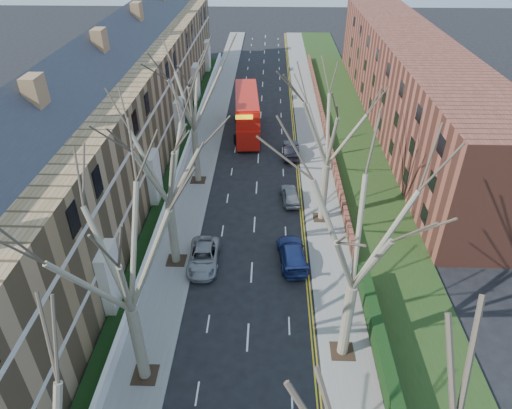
{
  "coord_description": "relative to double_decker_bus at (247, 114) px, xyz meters",
  "views": [
    {
      "loc": [
        1.11,
        -10.13,
        22.44
      ],
      "look_at": [
        0.17,
        19.79,
        2.8
      ],
      "focal_mm": 32.0,
      "sensor_mm": 36.0,
      "label": 1
    }
  ],
  "objects": [
    {
      "name": "car_right_far",
      "position": [
        4.96,
        -5.77,
        -1.57
      ],
      "size": [
        1.55,
        4.42,
        1.45
      ],
      "primitive_type": "imported",
      "rotation": [
        0.0,
        0.0,
        3.14
      ],
      "color": "black",
      "rests_on": "ground"
    },
    {
      "name": "pavement_right",
      "position": [
        7.49,
        -0.47,
        -2.24
      ],
      "size": [
        3.0,
        102.0,
        0.12
      ],
      "primitive_type": "cube",
      "color": "slate",
      "rests_on": "ground"
    },
    {
      "name": "flats_right",
      "position": [
        18.96,
        3.53,
        2.69
      ],
      "size": [
        13.97,
        54.0,
        10.0
      ],
      "color": "brown",
      "rests_on": "ground"
    },
    {
      "name": "car_left_far",
      "position": [
        -2.11,
        -23.67,
        -1.64
      ],
      "size": [
        2.31,
        4.81,
        1.32
      ],
      "primitive_type": "imported",
      "rotation": [
        0.0,
        0.0,
        0.03
      ],
      "color": "gray",
      "rests_on": "ground"
    },
    {
      "name": "car_right_near",
      "position": [
        4.5,
        -23.11,
        -1.58
      ],
      "size": [
        2.47,
        5.08,
        1.43
      ],
      "primitive_type": "imported",
      "rotation": [
        0.0,
        0.0,
        3.24
      ],
      "color": "navy",
      "rests_on": "ground"
    },
    {
      "name": "front_wall_left",
      "position": [
        -6.16,
        -8.47,
        -1.68
      ],
      "size": [
        0.3,
        78.0,
        1.0
      ],
      "color": "white",
      "rests_on": "ground"
    },
    {
      "name": "grass_verge_right",
      "position": [
        11.99,
        -0.47,
        -2.15
      ],
      "size": [
        6.0,
        102.0,
        0.06
      ],
      "color": "#1E3513",
      "rests_on": "ground"
    },
    {
      "name": "tree_left_far",
      "position": [
        -4.21,
        -23.47,
        6.94
      ],
      "size": [
        10.15,
        10.15,
        14.22
      ],
      "color": "#685F4A",
      "rests_on": "ground"
    },
    {
      "name": "tree_left_mid",
      "position": [
        -4.21,
        -33.47,
        7.26
      ],
      "size": [
        10.5,
        10.5,
        14.71
      ],
      "color": "#685F4A",
      "rests_on": "ground"
    },
    {
      "name": "pavement_left",
      "position": [
        -4.51,
        -0.47,
        -2.24
      ],
      "size": [
        3.0,
        102.0,
        0.12
      ],
      "primitive_type": "cube",
      "color": "slate",
      "rests_on": "ground"
    },
    {
      "name": "tree_left_dist",
      "position": [
        -4.21,
        -11.47,
        7.26
      ],
      "size": [
        10.5,
        10.5,
        14.71
      ],
      "color": "#685F4A",
      "rests_on": "ground"
    },
    {
      "name": "car_right_mid",
      "position": [
        4.6,
        -14.69,
        -1.65
      ],
      "size": [
        1.95,
        3.93,
        1.29
      ],
      "primitive_type": "imported",
      "rotation": [
        0.0,
        0.0,
        3.26
      ],
      "color": "gray",
      "rests_on": "ground"
    },
    {
      "name": "tree_right_mid",
      "position": [
        7.19,
        -31.47,
        7.26
      ],
      "size": [
        10.5,
        10.5,
        14.71
      ],
      "color": "#685F4A",
      "rests_on": "ground"
    },
    {
      "name": "double_decker_bus",
      "position": [
        0.0,
        0.0,
        0.0
      ],
      "size": [
        3.43,
        11.33,
        4.67
      ],
      "rotation": [
        0.0,
        0.0,
        3.21
      ],
      "color": "red",
      "rests_on": "ground"
    },
    {
      "name": "tree_right_far",
      "position": [
        7.19,
        -17.47,
        6.95
      ],
      "size": [
        10.15,
        10.15,
        14.22
      ],
      "color": "#685F4A",
      "rests_on": "ground"
    },
    {
      "name": "terrace_left",
      "position": [
        -12.15,
        -8.47,
        3.23
      ],
      "size": [
        9.7,
        78.0,
        13.6
      ],
      "color": "olive",
      "rests_on": "ground"
    }
  ]
}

